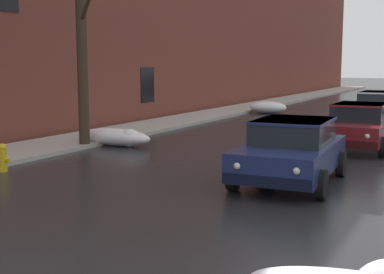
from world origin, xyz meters
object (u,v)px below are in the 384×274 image
at_px(bare_tree_second_along_sidewalk, 83,34).
at_px(sedan_white_parked_kerbside_mid, 377,107).
at_px(sedan_maroon_parked_kerbside_close, 359,125).
at_px(fire_hydrant, 3,157).
at_px(sedan_darkblue_approaching_near_lane, 291,150).

xyz_separation_m(bare_tree_second_along_sidewalk, sedan_white_parked_kerbside_mid, (6.99, 11.52, -2.80)).
relative_size(bare_tree_second_along_sidewalk, sedan_maroon_parked_kerbside_close, 1.84).
xyz_separation_m(sedan_maroon_parked_kerbside_close, fire_hydrant, (-7.08, -7.71, -0.39)).
bearing_deg(bare_tree_second_along_sidewalk, sedan_maroon_parked_kerbside_close, 26.51).
bearing_deg(fire_hydrant, sedan_white_parked_kerbside_mid, 67.38).
bearing_deg(sedan_white_parked_kerbside_mid, bare_tree_second_along_sidewalk, -121.27).
bearing_deg(sedan_white_parked_kerbside_mid, sedan_maroon_parked_kerbside_close, -85.09).
xyz_separation_m(bare_tree_second_along_sidewalk, sedan_maroon_parked_kerbside_close, (7.66, 3.82, -2.81)).
height_order(bare_tree_second_along_sidewalk, fire_hydrant, bare_tree_second_along_sidewalk).
relative_size(sedan_maroon_parked_kerbside_close, sedan_white_parked_kerbside_mid, 0.91).
height_order(bare_tree_second_along_sidewalk, sedan_white_parked_kerbside_mid, bare_tree_second_along_sidewalk).
xyz_separation_m(bare_tree_second_along_sidewalk, fire_hydrant, (0.57, -3.90, -3.20)).
xyz_separation_m(sedan_darkblue_approaching_near_lane, sedan_maroon_parked_kerbside_close, (0.44, 5.56, -0.00)).
xyz_separation_m(sedan_white_parked_kerbside_mid, fire_hydrant, (-6.42, -15.41, -0.40)).
height_order(sedan_darkblue_approaching_near_lane, fire_hydrant, sedan_darkblue_approaching_near_lane).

